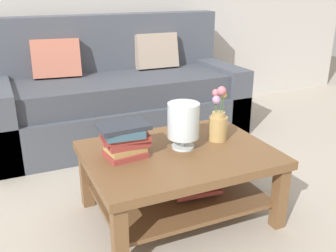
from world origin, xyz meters
name	(u,v)px	position (x,y,z in m)	size (l,w,h in m)	color
ground_plane	(159,182)	(0.00, 0.00, 0.00)	(10.00, 10.00, 0.00)	#ADA393
couch	(118,96)	(0.03, 1.01, 0.36)	(2.18, 0.90, 1.06)	#474C56
coffee_table	(179,169)	(-0.05, -0.43, 0.31)	(1.05, 0.79, 0.43)	brown
book_stack_main	(125,140)	(-0.36, -0.37, 0.52)	(0.28, 0.20, 0.19)	#993833
glass_hurricane_vase	(183,122)	(-0.01, -0.39, 0.59)	(0.18, 0.18, 0.27)	silver
flower_pitcher	(218,122)	(0.23, -0.37, 0.54)	(0.11, 0.11, 0.34)	tan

